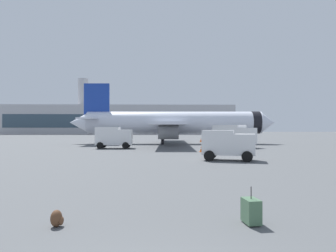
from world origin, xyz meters
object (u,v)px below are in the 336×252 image
service_truck (114,137)px  traveller_backpack (57,219)px  safety_cone_near (201,149)px  rolling_suitcase (251,211)px  safety_cone_outer (214,149)px  cargo_van (228,144)px  airplane_at_gate (173,123)px  safety_cone_mid (201,140)px  fuel_truck (234,135)px  safety_cone_far (208,140)px

service_truck → traveller_backpack: (3.36, -32.87, -1.37)m
safety_cone_near → rolling_suitcase: bearing=-94.6°
safety_cone_outer → traveller_backpack: 29.20m
cargo_van → traveller_backpack: (-8.77, -17.38, -1.22)m
airplane_at_gate → service_truck: size_ratio=7.41×
safety_cone_near → safety_cone_mid: 25.10m
airplane_at_gate → traveller_backpack: size_ratio=74.36×
safety_cone_outer → safety_cone_mid: bearing=86.2°
service_truck → fuel_truck: 17.02m
safety_cone_outer → traveller_backpack: size_ratio=1.32×
fuel_truck → traveller_backpack: bearing=-111.2°
safety_cone_mid → traveller_backpack: (-11.01, -51.31, -0.12)m
fuel_truck → traveller_backpack: 37.46m
cargo_van → rolling_suitcase: bearing=-100.4°
fuel_truck → rolling_suitcase: (-7.93, -34.81, -1.38)m
service_truck → traveller_backpack: 33.07m
fuel_truck → safety_cone_far: fuel_truck is taller
safety_cone_near → traveller_backpack: bearing=-106.3°
cargo_van → traveller_backpack: size_ratio=9.94×
fuel_truck → safety_cone_far: bearing=94.0°
safety_cone_near → safety_cone_mid: bearing=82.5°
airplane_at_gate → cargo_van: airplane_at_gate is taller
safety_cone_far → traveller_backpack: (-12.41, -51.03, -0.16)m
safety_cone_outer → cargo_van: bearing=-93.6°
airplane_at_gate → service_truck: 14.32m
airplane_at_gate → safety_cone_far: bearing=43.5°
safety_cone_far → fuel_truck: bearing=-86.0°
cargo_van → safety_cone_mid: (2.23, 33.93, -1.10)m
safety_cone_outer → airplane_at_gate: bearing=104.4°
rolling_suitcase → safety_cone_outer: bearing=82.1°
fuel_truck → safety_cone_near: size_ratio=8.73×
safety_cone_outer → service_truck: bearing=157.7°
safety_cone_outer → rolling_suitcase: rolling_suitcase is taller
service_truck → safety_cone_far: size_ratio=6.13×
airplane_at_gate → safety_cone_mid: airplane_at_gate is taller
airplane_at_gate → safety_cone_mid: bearing=50.8°
fuel_truck → traveller_backpack: size_ratio=12.48×
cargo_van → traveller_backpack: 19.50m
fuel_truck → traveller_backpack: (-13.54, -34.89, -1.54)m
safety_cone_far → traveller_backpack: bearing=-103.7°
safety_cone_near → traveller_backpack: (-7.72, -26.42, -0.11)m
cargo_van → rolling_suitcase: cargo_van is taller
airplane_at_gate → safety_cone_far: size_ratio=45.41×
fuel_truck → safety_cone_outer: 8.47m
airplane_at_gate → safety_cone_far: 10.48m
safety_cone_mid → safety_cone_outer: bearing=-93.8°
safety_cone_near → safety_cone_mid: safety_cone_mid is taller
cargo_van → fuel_truck: bearing=74.8°
service_truck → safety_cone_far: service_truck is taller
service_truck → safety_cone_outer: bearing=-22.3°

